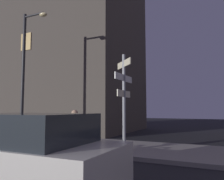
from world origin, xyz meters
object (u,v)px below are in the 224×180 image
Objects in this scene: street_lamp at (26,64)px; car_side_parked at (14,153)px; signpost at (124,93)px; cyclist at (75,137)px.

car_side_parked is (5.31, -5.18, -3.05)m from street_lamp.
cyclist is at bearing -126.21° from signpost.
signpost is at bearing 86.73° from car_side_parked.
street_lamp reaches higher than signpost.
cyclist is at bearing 104.73° from car_side_parked.
signpost is 2.34m from cyclist.
signpost reaches higher than cyclist.
cyclist is (4.49, -2.06, -3.13)m from street_lamp.
car_side_parked is at bearing -44.27° from street_lamp.
street_lamp reaches higher than cyclist.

